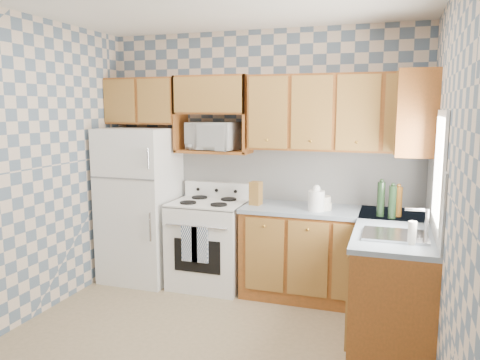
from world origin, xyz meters
name	(u,v)px	position (x,y,z in m)	size (l,w,h in m)	color
floor	(205,348)	(0.00, 0.00, 0.00)	(3.40, 3.40, 0.00)	#7A6B4D
back_wall	(260,159)	(0.00, 1.60, 1.35)	(3.40, 0.02, 2.70)	slate
right_wall	(448,194)	(1.70, 0.00, 1.35)	(0.02, 3.20, 2.70)	slate
backsplash_back	(296,175)	(0.40, 1.59, 1.20)	(2.60, 0.01, 0.56)	white
backsplash_right	(434,195)	(1.69, 0.80, 1.20)	(0.01, 1.60, 0.56)	white
refrigerator	(140,204)	(-1.27, 1.25, 0.84)	(0.75, 0.70, 1.68)	white
stove_body	(209,244)	(-0.47, 1.28, 0.45)	(0.76, 0.65, 0.90)	white
cooktop	(209,203)	(-0.47, 1.28, 0.91)	(0.76, 0.65, 0.03)	silver
backguard	(218,190)	(-0.47, 1.55, 1.00)	(0.76, 0.08, 0.17)	white
dish_towel_left	(190,244)	(-0.54, 0.93, 0.55)	(0.17, 0.03, 0.36)	navy
dish_towel_right	(200,245)	(-0.43, 0.93, 0.55)	(0.17, 0.03, 0.36)	navy
base_cabinets_back	(332,256)	(0.82, 1.30, 0.44)	(1.75, 0.60, 0.88)	brown
base_cabinets_right	(392,281)	(1.40, 0.80, 0.44)	(0.60, 1.60, 0.88)	brown
countertop_back	(333,211)	(0.82, 1.30, 0.90)	(1.77, 0.63, 0.04)	slate
countertop_right	(394,228)	(1.40, 0.80, 0.90)	(0.63, 1.60, 0.04)	slate
upper_cabinets_back	(338,113)	(0.82, 1.44, 1.85)	(1.75, 0.33, 0.74)	brown
upper_cabinets_fridge	(144,101)	(-1.29, 1.44, 1.97)	(0.82, 0.33, 0.50)	brown
upper_cabinets_right	(416,113)	(1.53, 1.25, 1.85)	(0.33, 0.70, 0.74)	brown
microwave_shelf	(214,151)	(-0.47, 1.44, 1.44)	(0.80, 0.33, 0.03)	brown
microwave	(214,136)	(-0.47, 1.45, 1.60)	(0.54, 0.36, 0.30)	white
sink	(395,236)	(1.40, 0.45, 0.93)	(0.48, 0.40, 0.03)	#B7B7BC
window	(440,169)	(1.69, 0.45, 1.45)	(0.02, 0.66, 0.86)	silver
bottle_0	(381,199)	(1.27, 1.13, 1.08)	(0.07, 0.07, 0.31)	black
bottle_1	(392,202)	(1.37, 1.07, 1.07)	(0.07, 0.07, 0.29)	black
bottle_2	(398,202)	(1.42, 1.17, 1.06)	(0.07, 0.07, 0.27)	#5B3711
knife_block	(256,193)	(0.05, 1.26, 1.04)	(0.11, 0.11, 0.24)	brown
electric_kettle	(316,201)	(0.68, 1.17, 1.02)	(0.16, 0.16, 0.20)	white
food_containers	(322,203)	(0.72, 1.25, 0.99)	(0.20, 0.20, 0.13)	beige
soap_bottle	(412,233)	(1.51, 0.27, 1.01)	(0.06, 0.06, 0.17)	beige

